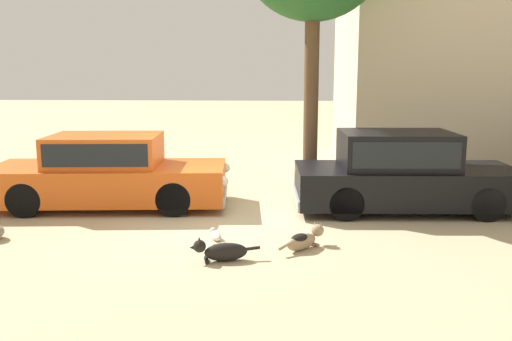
{
  "coord_description": "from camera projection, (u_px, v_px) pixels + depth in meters",
  "views": [
    {
      "loc": [
        1.09,
        -9.62,
        2.71
      ],
      "look_at": [
        0.58,
        0.2,
        0.9
      ],
      "focal_mm": 38.21,
      "sensor_mm": 36.0,
      "label": 1
    }
  ],
  "objects": [
    {
      "name": "parked_sedan_nearest",
      "position": [
        108.0,
        171.0,
        10.9
      ],
      "size": [
        4.88,
        2.13,
        1.46
      ],
      "rotation": [
        0.0,
        0.0,
        0.07
      ],
      "color": "#D15619",
      "rests_on": "ground_plane"
    },
    {
      "name": "ground_plane",
      "position": [
        224.0,
        220.0,
        10.0
      ],
      "size": [
        80.0,
        80.0,
        0.0
      ],
      "primitive_type": "plane",
      "color": "tan"
    },
    {
      "name": "stray_dog_tan",
      "position": [
        221.0,
        251.0,
        7.83
      ],
      "size": [
        1.01,
        0.36,
        0.37
      ],
      "rotation": [
        0.0,
        0.0,
        3.37
      ],
      "color": "black",
      "rests_on": "ground_plane"
    },
    {
      "name": "stray_dog_spotted",
      "position": [
        304.0,
        239.0,
        8.38
      ],
      "size": [
        0.76,
        0.78,
        0.37
      ],
      "rotation": [
        0.0,
        0.0,
        0.8
      ],
      "color": "#997F60",
      "rests_on": "ground_plane"
    },
    {
      "name": "parked_sedan_second",
      "position": [
        402.0,
        171.0,
        10.62
      ],
      "size": [
        4.47,
        1.96,
        1.55
      ],
      "rotation": [
        0.0,
        0.0,
        0.04
      ],
      "color": "black",
      "rests_on": "ground_plane"
    },
    {
      "name": "stray_cat",
      "position": [
        216.0,
        235.0,
        8.86
      ],
      "size": [
        0.33,
        0.62,
        0.15
      ],
      "rotation": [
        0.0,
        0.0,
        1.93
      ],
      "color": "beige",
      "rests_on": "ground_plane"
    }
  ]
}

